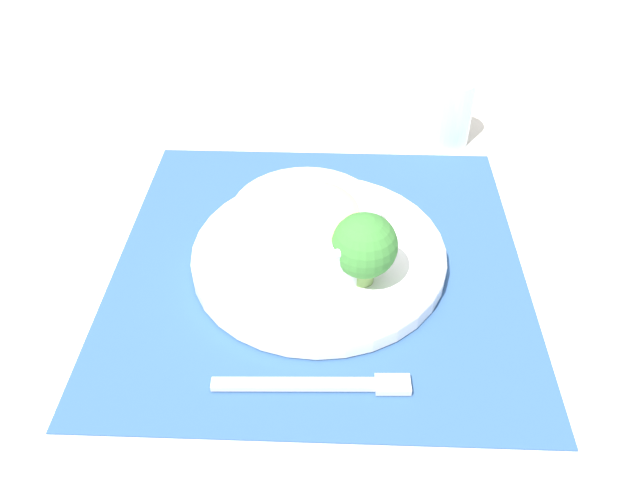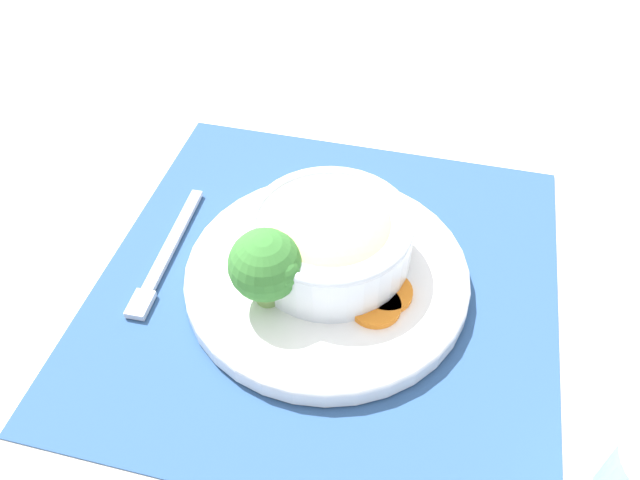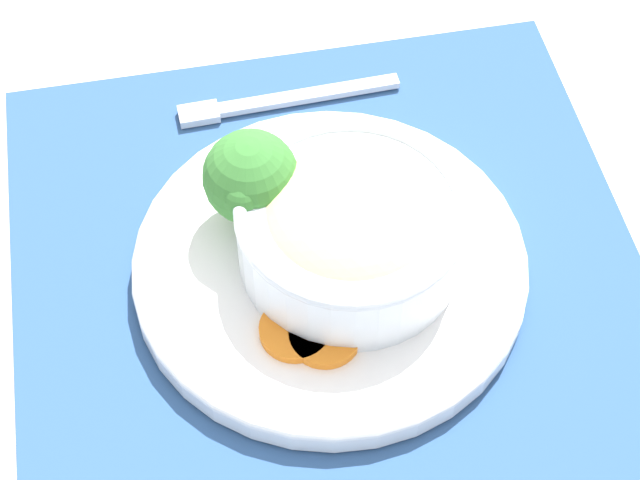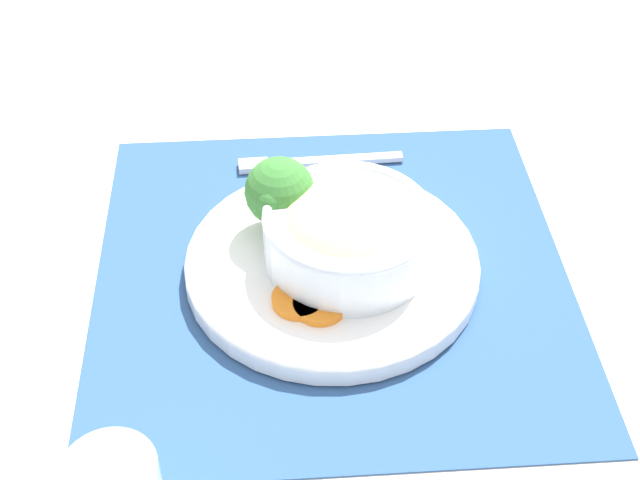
% 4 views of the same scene
% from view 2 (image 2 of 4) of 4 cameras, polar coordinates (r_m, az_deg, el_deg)
% --- Properties ---
extents(ground_plane, '(4.00, 4.00, 0.00)m').
position_cam_2_polar(ground_plane, '(0.64, 0.63, -4.01)').
color(ground_plane, beige).
extents(placemat, '(0.46, 0.46, 0.00)m').
position_cam_2_polar(placemat, '(0.63, 0.64, -3.89)').
color(placemat, '#2D5184').
rests_on(placemat, ground_plane).
extents(plate, '(0.28, 0.28, 0.02)m').
position_cam_2_polar(plate, '(0.62, 0.65, -3.11)').
color(plate, white).
rests_on(plate, placemat).
extents(bowl, '(0.16, 0.16, 0.07)m').
position_cam_2_polar(bowl, '(0.60, 0.74, 0.39)').
color(bowl, silver).
rests_on(bowl, plate).
extents(broccoli_floret, '(0.07, 0.07, 0.08)m').
position_cam_2_polar(broccoli_floret, '(0.56, -4.99, -2.36)').
color(broccoli_floret, '#759E51').
rests_on(broccoli_floret, plate).
extents(carrot_slice_near, '(0.05, 0.05, 0.01)m').
position_cam_2_polar(carrot_slice_near, '(0.59, 5.05, -6.02)').
color(carrot_slice_near, orange).
rests_on(carrot_slice_near, plate).
extents(carrot_slice_middle, '(0.05, 0.05, 0.01)m').
position_cam_2_polar(carrot_slice_middle, '(0.60, 6.14, -4.77)').
color(carrot_slice_middle, orange).
rests_on(carrot_slice_middle, plate).
extents(fork, '(0.02, 0.18, 0.01)m').
position_cam_2_polar(fork, '(0.67, -14.24, -1.97)').
color(fork, silver).
rests_on(fork, placemat).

